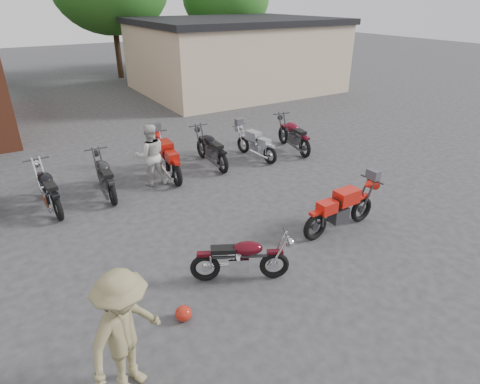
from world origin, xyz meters
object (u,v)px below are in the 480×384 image
row_bike_4 (167,156)px  row_bike_7 (293,133)px  row_bike_3 (105,174)px  row_bike_2 (48,187)px  helmet (184,313)px  row_bike_5 (211,147)px  row_bike_6 (256,143)px  sportbike (342,207)px  vintage_motorcycle (242,256)px  person_tan (126,334)px  person_light (150,155)px

row_bike_4 → row_bike_7: (4.53, -0.17, -0.02)m
row_bike_3 → row_bike_2: bearing=95.8°
helmet → row_bike_7: (6.60, 5.49, 0.47)m
helmet → row_bike_5: size_ratio=0.14×
row_bike_3 → helmet: bearing=-179.2°
row_bike_6 → row_bike_3: bearing=83.7°
sportbike → helmet: 4.30m
helmet → row_bike_5: (3.56, 5.76, 0.46)m
vintage_motorcycle → helmet: vintage_motorcycle is taller
person_tan → row_bike_3: 6.30m
person_tan → row_bike_3: bearing=45.6°
person_tan → row_bike_2: bearing=58.5°
helmet → row_bike_3: size_ratio=0.14×
row_bike_2 → row_bike_4: bearing=-88.4°
sportbike → row_bike_5: (-0.64, 5.01, 0.01)m
row_bike_4 → row_bike_7: 4.53m
sportbike → helmet: sportbike is taller
vintage_motorcycle → person_tan: bearing=-126.8°
row_bike_5 → row_bike_7: row_bike_7 is taller
helmet → row_bike_6: row_bike_6 is taller
row_bike_4 → row_bike_5: (1.49, 0.10, -0.03)m
row_bike_4 → row_bike_2: bearing=100.6°
person_light → row_bike_2: size_ratio=0.87×
row_bike_7 → sportbike: bearing=162.4°
person_light → row_bike_3: 1.32m
person_tan → row_bike_7: person_tan is taller
row_bike_3 → row_bike_7: 6.40m
vintage_motorcycle → sportbike: size_ratio=0.89×
sportbike → row_bike_6: bearing=77.9°
person_tan → row_bike_3: person_tan is taller
helmet → row_bike_7: 8.60m
row_bike_4 → row_bike_7: row_bike_4 is taller
row_bike_6 → sportbike: bearing=161.5°
row_bike_2 → row_bike_4: 3.30m
helmet → row_bike_3: row_bike_3 is taller
row_bike_6 → person_light: bearing=84.8°
row_bike_2 → row_bike_5: row_bike_5 is taller
row_bike_3 → row_bike_7: bearing=-86.1°
helmet → person_tan: (-1.10, -0.78, 0.81)m
row_bike_2 → row_bike_7: (7.80, 0.18, 0.02)m
row_bike_3 → row_bike_5: bearing=-80.6°
helmet → row_bike_4: (2.07, 5.67, 0.49)m
person_light → row_bike_6: size_ratio=0.96×
row_bike_5 → row_bike_6: bearing=-96.5°
person_tan → row_bike_4: 7.19m
helmet → row_bike_2: 5.46m
vintage_motorcycle → sportbike: bearing=34.9°
row_bike_4 → row_bike_6: size_ratio=1.17×
row_bike_5 → person_light: bearing=103.3°
row_bike_4 → row_bike_6: (3.01, -0.13, -0.09)m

